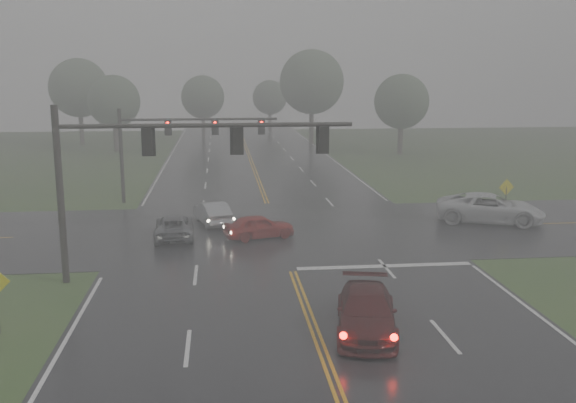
{
  "coord_description": "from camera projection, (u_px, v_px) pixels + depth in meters",
  "views": [
    {
      "loc": [
        -3.28,
        -14.54,
        9.17
      ],
      "look_at": [
        -0.0,
        16.0,
        2.97
      ],
      "focal_mm": 40.0,
      "sensor_mm": 36.0,
      "label": 1
    }
  ],
  "objects": [
    {
      "name": "signal_gantry_far",
      "position": [
        170.0,
        137.0,
        45.42
      ],
      "size": [
        11.19,
        0.34,
        6.7
      ],
      "color": "black",
      "rests_on": "ground"
    },
    {
      "name": "tree_n_far",
      "position": [
        270.0,
        98.0,
        101.36
      ],
      "size": [
        5.45,
        5.45,
        8.01
      ],
      "color": "#362B23",
      "rests_on": "ground"
    },
    {
      "name": "car_grey",
      "position": [
        175.0,
        238.0,
        36.21
      ],
      "size": [
        2.31,
        4.67,
        1.28
      ],
      "primitive_type": "imported",
      "rotation": [
        0.0,
        0.0,
        3.18
      ],
      "color": "#4D4F54",
      "rests_on": "ground"
    },
    {
      "name": "main_road",
      "position": [
        280.0,
        240.0,
        35.83
      ],
      "size": [
        18.0,
        160.0,
        0.02
      ],
      "primitive_type": "cube",
      "color": "black",
      "rests_on": "ground"
    },
    {
      "name": "tree_n_mid",
      "position": [
        203.0,
        97.0,
        89.15
      ],
      "size": [
        6.0,
        6.0,
        8.81
      ],
      "color": "#362B23",
      "rests_on": "ground"
    },
    {
      "name": "pickup_white",
      "position": [
        489.0,
        223.0,
        39.86
      ],
      "size": [
        7.12,
        5.0,
        1.8
      ],
      "primitive_type": "imported",
      "rotation": [
        0.0,
        0.0,
        1.23
      ],
      "color": "silver",
      "rests_on": "ground"
    },
    {
      "name": "sedan_silver",
      "position": [
        213.0,
        224.0,
        39.45
      ],
      "size": [
        2.54,
        4.5,
        1.4
      ],
      "primitive_type": "imported",
      "rotation": [
        0.0,
        0.0,
        3.4
      ],
      "color": "#93959A",
      "rests_on": "ground"
    },
    {
      "name": "signal_gantry_near",
      "position": [
        150.0,
        159.0,
        27.91
      ],
      "size": [
        12.95,
        0.34,
        7.84
      ],
      "color": "black",
      "rests_on": "ground"
    },
    {
      "name": "tree_nw_a",
      "position": [
        114.0,
        101.0,
        74.54
      ],
      "size": [
        6.07,
        6.07,
        8.91
      ],
      "color": "#362B23",
      "rests_on": "ground"
    },
    {
      "name": "tree_nw_b",
      "position": [
        79.0,
        88.0,
        81.4
      ],
      "size": [
        7.47,
        7.47,
        10.96
      ],
      "color": "#362B23",
      "rests_on": "ground"
    },
    {
      "name": "cross_street",
      "position": [
        277.0,
        231.0,
        37.78
      ],
      "size": [
        120.0,
        14.0,
        0.02
      ],
      "primitive_type": "cube",
      "color": "black",
      "rests_on": "ground"
    },
    {
      "name": "tree_e_near",
      "position": [
        402.0,
        102.0,
        71.96
      ],
      "size": [
        6.15,
        6.15,
        9.03
      ],
      "color": "#362B23",
      "rests_on": "ground"
    },
    {
      "name": "stop_bar",
      "position": [
        384.0,
        267.0,
        30.84
      ],
      "size": [
        8.5,
        0.5,
        0.01
      ],
      "primitive_type": "cube",
      "color": "silver",
      "rests_on": "ground"
    },
    {
      "name": "sign_diamond_east",
      "position": [
        506.0,
        192.0,
        40.69
      ],
      "size": [
        1.05,
        0.22,
        2.55
      ],
      "rotation": [
        0.0,
        0.0,
        0.17
      ],
      "color": "black",
      "rests_on": "ground"
    },
    {
      "name": "tree_ne_a",
      "position": [
        312.0,
        82.0,
        81.94
      ],
      "size": [
        8.24,
        8.24,
        12.1
      ],
      "color": "#362B23",
      "rests_on": "ground"
    },
    {
      "name": "sedan_red",
      "position": [
        259.0,
        238.0,
        36.09
      ],
      "size": [
        4.2,
        2.55,
        1.34
      ],
      "primitive_type": "imported",
      "rotation": [
        0.0,
        0.0,
        1.83
      ],
      "color": "maroon",
      "rests_on": "ground"
    },
    {
      "name": "sedan_maroon",
      "position": [
        366.0,
        332.0,
        23.08
      ],
      "size": [
        3.06,
        5.44,
        1.49
      ],
      "primitive_type": "imported",
      "rotation": [
        0.0,
        0.0,
        -0.2
      ],
      "color": "#3E0B0C",
      "rests_on": "ground"
    }
  ]
}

